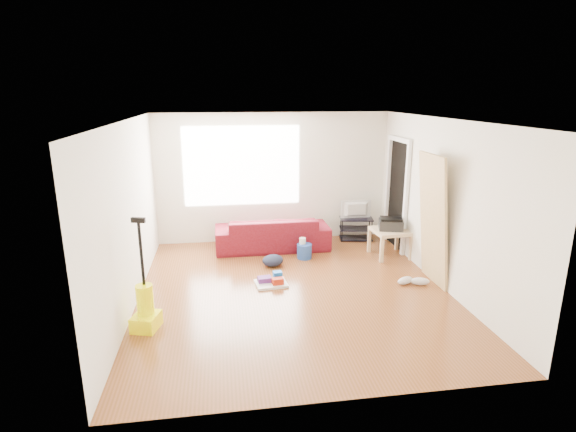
{
  "coord_description": "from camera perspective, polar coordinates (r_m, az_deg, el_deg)",
  "views": [
    {
      "loc": [
        -1.0,
        -6.06,
        2.86
      ],
      "look_at": [
        0.01,
        0.6,
        1.0
      ],
      "focal_mm": 28.0,
      "sensor_mm": 36.0,
      "label": 1
    }
  ],
  "objects": [
    {
      "name": "door_panel",
      "position": [
        7.42,
        17.31,
        -7.96
      ],
      "size": [
        0.25,
        0.8,
        2.0
      ],
      "primitive_type": "cube",
      "rotation": [
        0.0,
        -0.1,
        0.0
      ],
      "color": "tan",
      "rests_on": "ground"
    },
    {
      "name": "room",
      "position": [
        6.51,
        1.17,
        1.15
      ],
      "size": [
        4.51,
        5.01,
        2.51
      ],
      "color": "brown",
      "rests_on": "ground"
    },
    {
      "name": "tv_stand",
      "position": [
        9.08,
        8.62,
        -1.58
      ],
      "size": [
        0.69,
        0.47,
        0.44
      ],
      "rotation": [
        0.0,
        0.0,
        -0.17
      ],
      "color": "black",
      "rests_on": "ground"
    },
    {
      "name": "sneakers",
      "position": [
        7.23,
        15.55,
        -7.94
      ],
      "size": [
        0.52,
        0.27,
        0.12
      ],
      "rotation": [
        0.0,
        0.0,
        -0.06
      ],
      "color": "silver",
      "rests_on": "ground"
    },
    {
      "name": "printer",
      "position": [
        8.18,
        12.93,
        -0.98
      ],
      "size": [
        0.48,
        0.41,
        0.22
      ],
      "rotation": [
        0.0,
        0.0,
        -0.27
      ],
      "color": "black",
      "rests_on": "side_table"
    },
    {
      "name": "tv",
      "position": [
        8.97,
        8.72,
        0.8
      ],
      "size": [
        0.61,
        0.08,
        0.35
      ],
      "primitive_type": "imported",
      "rotation": [
        0.0,
        0.0,
        3.14
      ],
      "color": "black",
      "rests_on": "tv_stand"
    },
    {
      "name": "sofa",
      "position": [
        8.56,
        -2.0,
        -4.09
      ],
      "size": [
        2.12,
        0.83,
        0.62
      ],
      "primitive_type": "imported",
      "rotation": [
        0.0,
        0.0,
        3.14
      ],
      "color": "#53060F",
      "rests_on": "ground"
    },
    {
      "name": "bucket",
      "position": [
        8.05,
        2.08,
        -5.36
      ],
      "size": [
        0.34,
        0.34,
        0.26
      ],
      "primitive_type": "cylinder",
      "rotation": [
        0.0,
        0.0,
        0.36
      ],
      "color": "#214799",
      "rests_on": "ground"
    },
    {
      "name": "cleaning_tray",
      "position": [
        6.98,
        -2.07,
        -8.27
      ],
      "size": [
        0.51,
        0.43,
        0.17
      ],
      "rotation": [
        0.0,
        0.0,
        0.11
      ],
      "color": "silver",
      "rests_on": "ground"
    },
    {
      "name": "backpack",
      "position": [
        7.7,
        -1.94,
        -6.36
      ],
      "size": [
        0.42,
        0.37,
        0.2
      ],
      "primitive_type": "ellipsoid",
      "rotation": [
        0.0,
        0.0,
        0.24
      ],
      "color": "#1B1F35",
      "rests_on": "ground"
    },
    {
      "name": "toilet_paper",
      "position": [
        8.02,
        1.85,
        -4.06
      ],
      "size": [
        0.12,
        0.12,
        0.11
      ],
      "primitive_type": "cylinder",
      "color": "silver",
      "rests_on": "bucket"
    },
    {
      "name": "vacuum",
      "position": [
        5.97,
        -17.65,
        -11.12
      ],
      "size": [
        0.38,
        0.41,
        1.42
      ],
      "rotation": [
        0.0,
        0.0,
        -0.28
      ],
      "color": "#FFFC00",
      "rests_on": "ground"
    },
    {
      "name": "side_table",
      "position": [
        8.23,
        12.86,
        -2.21
      ],
      "size": [
        0.65,
        0.65,
        0.5
      ],
      "rotation": [
        0.0,
        0.0,
        0.07
      ],
      "color": "tan",
      "rests_on": "ground"
    }
  ]
}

